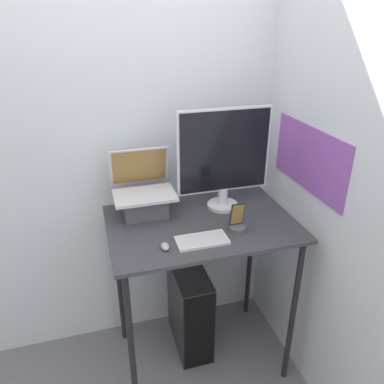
# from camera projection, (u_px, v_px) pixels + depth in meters

# --- Properties ---
(wall_back) EXTENTS (6.00, 0.05, 2.60)m
(wall_back) POSITION_uv_depth(u_px,v_px,m) (181.00, 139.00, 2.17)
(wall_back) COLOR silver
(wall_back) RESTS_ON ground_plane
(wall_side_right) EXTENTS (0.06, 6.00, 2.60)m
(wall_side_right) POSITION_uv_depth(u_px,v_px,m) (345.00, 176.00, 1.68)
(wall_side_right) COLOR silver
(wall_side_right) RESTS_ON ground_plane
(desk) EXTENTS (0.97, 0.66, 0.98)m
(desk) POSITION_uv_depth(u_px,v_px,m) (201.00, 242.00, 2.01)
(desk) COLOR #333338
(desk) RESTS_ON ground_plane
(laptop) EXTENTS (0.32, 0.27, 0.34)m
(laptop) POSITION_uv_depth(u_px,v_px,m) (144.00, 198.00, 1.99)
(laptop) COLOR #4C4C51
(laptop) RESTS_ON desk
(monitor) EXTENTS (0.51, 0.17, 0.56)m
(monitor) POSITION_uv_depth(u_px,v_px,m) (224.00, 159.00, 1.99)
(monitor) COLOR silver
(monitor) RESTS_ON desk
(keyboard) EXTENTS (0.25, 0.13, 0.02)m
(keyboard) POSITION_uv_depth(u_px,v_px,m) (202.00, 240.00, 1.78)
(keyboard) COLOR silver
(keyboard) RESTS_ON desk
(mouse) EXTENTS (0.04, 0.06, 0.03)m
(mouse) POSITION_uv_depth(u_px,v_px,m) (165.00, 246.00, 1.73)
(mouse) COLOR #99999E
(mouse) RESTS_ON desk
(cell_phone) EXTENTS (0.08, 0.08, 0.15)m
(cell_phone) POSITION_uv_depth(u_px,v_px,m) (237.00, 224.00, 1.86)
(cell_phone) COLOR #4C4C51
(cell_phone) RESTS_ON desk
(computer_tower) EXTENTS (0.19, 0.42, 0.56)m
(computer_tower) POSITION_uv_depth(u_px,v_px,m) (190.00, 309.00, 2.35)
(computer_tower) COLOR black
(computer_tower) RESTS_ON ground_plane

